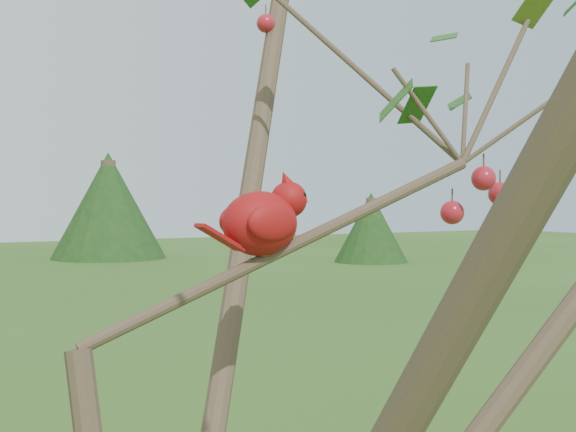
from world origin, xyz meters
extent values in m
sphere|color=red|center=(0.48, 0.60, 2.52)|extent=(0.04, 0.04, 0.04)
sphere|color=red|center=(0.59, 0.05, 2.18)|extent=(0.04, 0.04, 0.04)
sphere|color=red|center=(0.57, 0.10, 2.12)|extent=(0.04, 0.04, 0.04)
sphere|color=red|center=(0.65, 0.07, 2.15)|extent=(0.04, 0.04, 0.04)
ellipsoid|color=#AA0E14|center=(0.20, 0.08, 2.11)|extent=(0.13, 0.10, 0.09)
sphere|color=#AA0E14|center=(0.25, 0.09, 2.14)|extent=(0.06, 0.06, 0.05)
cone|color=#AA0E14|center=(0.25, 0.09, 2.17)|extent=(0.04, 0.03, 0.04)
cone|color=#D85914|center=(0.28, 0.09, 2.14)|extent=(0.03, 0.02, 0.02)
ellipsoid|color=black|center=(0.27, 0.09, 2.14)|extent=(0.02, 0.03, 0.03)
cube|color=#AA0E14|center=(0.14, 0.07, 2.09)|extent=(0.07, 0.04, 0.04)
ellipsoid|color=#AA0E14|center=(0.19, 0.11, 2.11)|extent=(0.08, 0.04, 0.05)
ellipsoid|color=#AA0E14|center=(0.20, 0.04, 2.11)|extent=(0.08, 0.04, 0.05)
cylinder|color=#463425|center=(8.08, 27.21, 1.76)|extent=(0.53, 0.53, 3.52)
cone|color=#153913|center=(8.08, 27.21, 1.90)|extent=(4.10, 4.10, 3.81)
cylinder|color=#463425|center=(15.34, 21.27, 1.08)|extent=(0.33, 0.33, 2.17)
cone|color=#153913|center=(15.34, 21.27, 1.17)|extent=(2.53, 2.53, 2.35)
camera|label=1|loc=(-0.32, -0.93, 2.14)|focal=50.00mm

